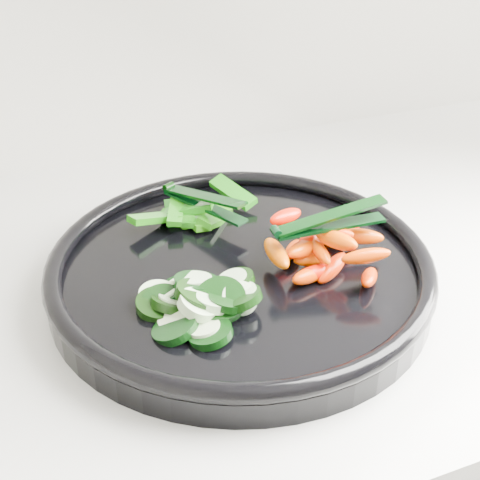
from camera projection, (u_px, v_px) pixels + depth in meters
name	position (u px, v px, depth m)	size (l,w,h in m)	color
veggie_tray	(240.00, 270.00, 0.65)	(0.49, 0.49, 0.04)	black
cucumber_pile	(195.00, 299.00, 0.59)	(0.12, 0.12, 0.04)	black
carrot_pile	(321.00, 247.00, 0.64)	(0.13, 0.14, 0.05)	#EB1200
pepper_pile	(193.00, 212.00, 0.72)	(0.15, 0.09, 0.04)	#0F6C0A
tong_carrot	(327.00, 222.00, 0.62)	(0.11, 0.02, 0.02)	black
tong_pepper	(202.00, 200.00, 0.71)	(0.06, 0.11, 0.02)	black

